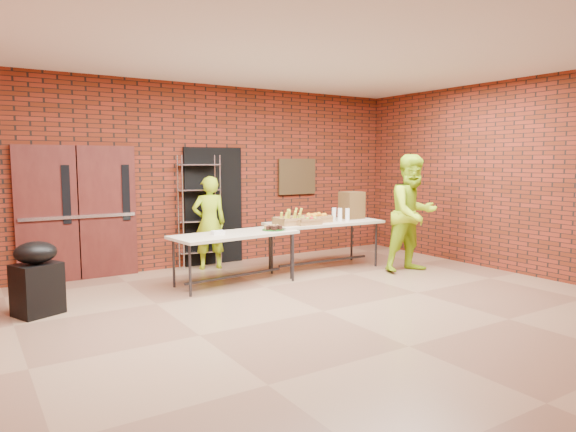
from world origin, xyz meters
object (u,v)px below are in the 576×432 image
at_px(wire_rack, 200,212).
at_px(volunteer_woman, 209,223).
at_px(table_right, 324,225).
at_px(volunteer_man, 413,213).
at_px(covered_grill, 37,278).
at_px(table_left, 234,237).
at_px(coffee_dispenser, 352,205).

xyz_separation_m(wire_rack, volunteer_woman, (0.08, -0.22, -0.18)).
xyz_separation_m(table_right, volunteer_woman, (-1.66, 1.07, 0.04)).
xyz_separation_m(table_right, volunteer_man, (1.13, -0.96, 0.23)).
bearing_deg(table_right, volunteer_man, -38.37).
bearing_deg(wire_rack, volunteer_woman, -57.42).
distance_m(wire_rack, volunteer_man, 3.65).
height_order(wire_rack, table_right, wire_rack).
xyz_separation_m(volunteer_woman, volunteer_man, (2.79, -2.04, 0.18)).
relative_size(wire_rack, covered_grill, 2.17).
distance_m(wire_rack, table_right, 2.18).
bearing_deg(table_right, table_left, -172.54).
bearing_deg(volunteer_man, table_right, 144.84).
relative_size(wire_rack, table_right, 0.96).
bearing_deg(table_left, volunteer_man, -20.90).
distance_m(table_left, volunteer_woman, 1.25).
height_order(wire_rack, table_left, wire_rack).
bearing_deg(wire_rack, table_right, -23.75).
xyz_separation_m(wire_rack, table_right, (1.74, -1.29, -0.22)).
bearing_deg(table_left, wire_rack, 81.74).
bearing_deg(covered_grill, coffee_dispenser, -19.19).
distance_m(table_left, volunteer_man, 3.05).
height_order(table_right, volunteer_man, volunteer_man).
xyz_separation_m(coffee_dispenser, covered_grill, (-5.20, -0.35, -0.62)).
bearing_deg(coffee_dispenser, table_left, -173.96).
relative_size(wire_rack, table_left, 0.99).
bearing_deg(coffee_dispenser, volunteer_man, -66.98).
bearing_deg(volunteer_man, wire_rack, 147.14).
distance_m(wire_rack, table_left, 1.49).
bearing_deg(volunteer_man, volunteer_woman, 149.20).
distance_m(table_left, table_right, 1.82).
relative_size(table_left, volunteer_woman, 1.23).
relative_size(table_right, coffee_dispenser, 4.21).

